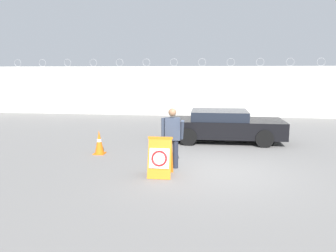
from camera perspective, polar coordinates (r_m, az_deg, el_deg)
The scene contains 6 objects.
ground_plane at distance 9.08m, azimuth 8.73°, elevation -7.76°, with size 90.00×90.00×0.00m, color gray.
perimeter_wall at distance 19.86m, azimuth 8.29°, elevation 6.00°, with size 36.00×0.30×3.44m.
barricade_sign at distance 8.43m, azimuth -1.38°, elevation -5.39°, with size 0.64×0.65×1.03m.
security_guard at distance 9.02m, azimuth 0.76°, elevation -1.67°, with size 0.65×0.37×1.68m.
traffic_cone_near at distance 10.93m, azimuth -11.88°, elevation -2.79°, with size 0.35×0.35×0.78m.
parked_car_rear_sedan at distance 12.75m, azimuth 9.69°, elevation 0.08°, with size 4.39×1.96×1.20m.
Camera 1 is at (-0.21, -8.67, 2.67)m, focal length 35.00 mm.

